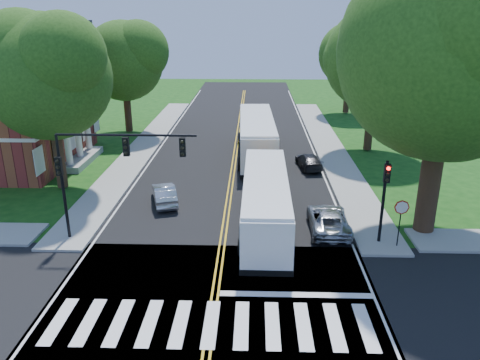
{
  "coord_description": "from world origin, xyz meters",
  "views": [
    {
      "loc": [
        1.62,
        -15.68,
        11.46
      ],
      "look_at": [
        0.83,
        9.45,
        2.4
      ],
      "focal_mm": 35.0,
      "sensor_mm": 36.0,
      "label": 1
    }
  ],
  "objects_px": {
    "bus_lead": "(265,201)",
    "signal_ne": "(385,191)",
    "signal_nw": "(105,162)",
    "hatchback": "(164,194)",
    "dark_sedan": "(309,161)",
    "bus_follow": "(257,136)",
    "suv": "(328,219)"
  },
  "relations": [
    {
      "from": "bus_follow",
      "to": "dark_sedan",
      "type": "distance_m",
      "value": 5.15
    },
    {
      "from": "hatchback",
      "to": "suv",
      "type": "xyz_separation_m",
      "value": [
        9.77,
        -3.57,
        0.02
      ]
    },
    {
      "from": "signal_nw",
      "to": "suv",
      "type": "bearing_deg",
      "value": 7.76
    },
    {
      "from": "signal_ne",
      "to": "bus_lead",
      "type": "relative_size",
      "value": 0.39
    },
    {
      "from": "bus_lead",
      "to": "hatchback",
      "type": "bearing_deg",
      "value": -26.05
    },
    {
      "from": "signal_ne",
      "to": "suv",
      "type": "relative_size",
      "value": 0.96
    },
    {
      "from": "signal_nw",
      "to": "bus_lead",
      "type": "bearing_deg",
      "value": 13.86
    },
    {
      "from": "dark_sedan",
      "to": "bus_follow",
      "type": "bearing_deg",
      "value": -42.6
    },
    {
      "from": "bus_follow",
      "to": "dark_sedan",
      "type": "bearing_deg",
      "value": 142.13
    },
    {
      "from": "suv",
      "to": "dark_sedan",
      "type": "relative_size",
      "value": 1.2
    },
    {
      "from": "signal_nw",
      "to": "bus_follow",
      "type": "distance_m",
      "value": 17.58
    },
    {
      "from": "signal_ne",
      "to": "bus_follow",
      "type": "distance_m",
      "value": 16.89
    },
    {
      "from": "signal_ne",
      "to": "bus_lead",
      "type": "distance_m",
      "value": 6.4
    },
    {
      "from": "signal_ne",
      "to": "suv",
      "type": "bearing_deg",
      "value": 147.21
    },
    {
      "from": "bus_follow",
      "to": "signal_nw",
      "type": "bearing_deg",
      "value": 62.1
    },
    {
      "from": "bus_lead",
      "to": "hatchback",
      "type": "height_order",
      "value": "bus_lead"
    },
    {
      "from": "signal_nw",
      "to": "hatchback",
      "type": "bearing_deg",
      "value": 70.33
    },
    {
      "from": "bus_lead",
      "to": "dark_sedan",
      "type": "relative_size",
      "value": 2.97
    },
    {
      "from": "suv",
      "to": "signal_nw",
      "type": "bearing_deg",
      "value": 9.03
    },
    {
      "from": "bus_follow",
      "to": "hatchback",
      "type": "distance_m",
      "value": 12.02
    },
    {
      "from": "bus_follow",
      "to": "hatchback",
      "type": "xyz_separation_m",
      "value": [
        -5.83,
        -10.45,
        -1.12
      ]
    },
    {
      "from": "bus_follow",
      "to": "suv",
      "type": "relative_size",
      "value": 2.79
    },
    {
      "from": "bus_follow",
      "to": "suv",
      "type": "distance_m",
      "value": 14.61
    },
    {
      "from": "bus_lead",
      "to": "signal_ne",
      "type": "bearing_deg",
      "value": 161.89
    },
    {
      "from": "signal_nw",
      "to": "hatchback",
      "type": "distance_m",
      "value": 6.63
    },
    {
      "from": "signal_nw",
      "to": "dark_sedan",
      "type": "relative_size",
      "value": 1.86
    },
    {
      "from": "bus_lead",
      "to": "dark_sedan",
      "type": "xyz_separation_m",
      "value": [
        3.59,
        10.64,
        -0.99
      ]
    },
    {
      "from": "bus_lead",
      "to": "bus_follow",
      "type": "xyz_separation_m",
      "value": [
        -0.46,
        13.6,
        0.19
      ]
    },
    {
      "from": "dark_sedan",
      "to": "signal_ne",
      "type": "bearing_deg",
      "value": 94.03
    },
    {
      "from": "suv",
      "to": "dark_sedan",
      "type": "height_order",
      "value": "suv"
    },
    {
      "from": "suv",
      "to": "dark_sedan",
      "type": "distance_m",
      "value": 11.06
    },
    {
      "from": "hatchback",
      "to": "suv",
      "type": "distance_m",
      "value": 10.4
    }
  ]
}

